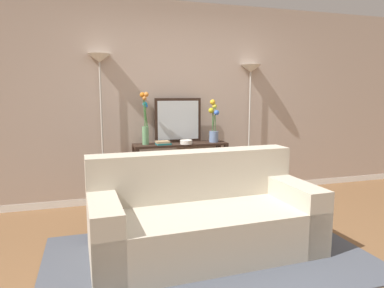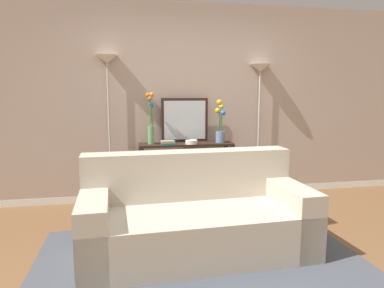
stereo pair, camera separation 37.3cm
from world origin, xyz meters
name	(u,v)px [view 1 (the left image)]	position (x,y,z in m)	size (l,w,h in m)	color
ground_plane	(242,264)	(0.00, 0.00, -0.01)	(16.00, 16.00, 0.02)	brown
back_wall	(179,103)	(0.00, 2.06, 1.31)	(12.00, 0.15, 2.62)	white
area_rug	(209,257)	(-0.24, 0.18, 0.01)	(2.79, 1.65, 0.01)	#474C56
couch	(203,217)	(-0.24, 0.34, 0.31)	(2.03, 0.99, 0.88)	#BCB29E
console_table	(181,162)	(-0.06, 1.77, 0.54)	(1.22, 0.33, 0.79)	black
floor_lamp_left	(100,88)	(-1.04, 1.92, 1.50)	(0.28, 0.28, 1.91)	#B7B2A8
floor_lamp_right	(250,93)	(0.99, 1.92, 1.43)	(0.28, 0.28, 1.82)	#B7B2A8
wall_mirror	(178,120)	(-0.06, 1.90, 1.08)	(0.62, 0.02, 0.58)	black
vase_tall_flowers	(145,121)	(-0.52, 1.78, 1.09)	(0.11, 0.12, 0.66)	#669E6B
vase_short_flowers	(214,125)	(0.39, 1.75, 1.02)	(0.14, 0.14, 0.56)	#6B84AD
fruit_bowl	(186,142)	(-0.01, 1.68, 0.82)	(0.16, 0.16, 0.05)	silver
book_stack	(163,143)	(-0.31, 1.71, 0.81)	(0.19, 0.15, 0.05)	#1E7075
book_row_under_console	(158,200)	(-0.38, 1.77, 0.06)	(0.39, 0.18, 0.13)	#236033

